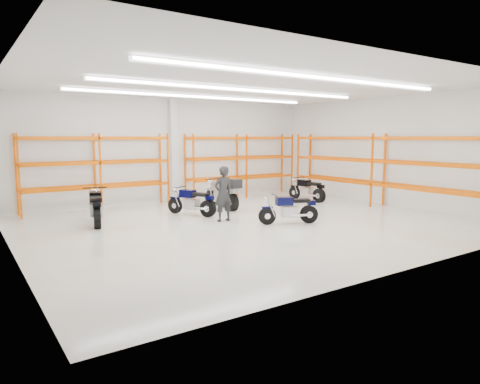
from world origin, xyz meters
TOP-DOWN VIEW (x-y plane):
  - ground at (0.00, 0.00)m, footprint 14.00×14.00m
  - room_shell at (0.00, 0.03)m, footprint 14.02×12.02m
  - motorcycle_main at (1.10, -0.82)m, footprint 1.91×0.99m
  - motorcycle_back_a at (-4.28, 2.67)m, footprint 0.95×2.33m
  - motorcycle_back_b at (-0.87, 2.35)m, footprint 1.08×1.94m
  - motorcycle_back_c at (0.81, 2.94)m, footprint 0.78×2.45m
  - motorcycle_back_d at (5.08, 2.65)m, footprint 0.70×2.11m
  - standing_man at (-0.53, 0.82)m, footprint 0.70×0.47m
  - structural_column at (0.00, 5.82)m, footprint 0.32×0.32m
  - pallet_racking_back_left at (-3.40, 5.48)m, footprint 5.67×0.87m
  - pallet_racking_back_right at (3.40, 5.48)m, footprint 5.67×0.87m
  - pallet_racking_side at (6.48, 0.00)m, footprint 0.87×9.07m

SIDE VIEW (x-z plane):
  - ground at x=0.00m, z-range 0.00..0.00m
  - motorcycle_main at x=1.10m, z-range -0.03..0.96m
  - motorcycle_back_b at x=-0.87m, z-range -0.03..1.00m
  - motorcycle_back_d at x=5.08m, z-range -0.03..1.00m
  - motorcycle_back_a at x=-4.28m, z-range -0.04..1.12m
  - motorcycle_back_c at x=0.81m, z-range -0.03..1.24m
  - standing_man at x=-0.53m, z-range 0.00..1.89m
  - pallet_racking_back_left at x=-3.40m, z-range 0.29..3.29m
  - pallet_racking_back_right at x=3.40m, z-range 0.29..3.29m
  - pallet_racking_side at x=6.48m, z-range 0.31..3.31m
  - structural_column at x=0.00m, z-range 0.00..4.50m
  - room_shell at x=0.00m, z-range 1.03..5.54m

